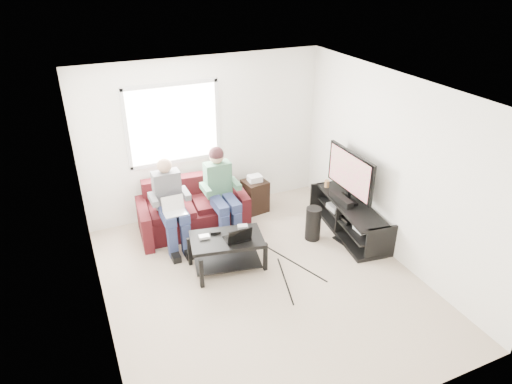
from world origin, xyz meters
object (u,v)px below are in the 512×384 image
(tv_stand, at_px, (349,220))
(end_table, at_px, (255,195))
(subwoofer, at_px, (313,224))
(sofa, at_px, (193,211))
(tv, at_px, (350,174))
(coffee_table, at_px, (227,246))

(tv_stand, height_order, end_table, end_table)
(subwoofer, relative_size, end_table, 0.81)
(sofa, distance_m, tv_stand, 2.48)
(sofa, xyz_separation_m, tv_stand, (2.20, -1.15, -0.07))
(tv, height_order, end_table, tv)
(tv_stand, bearing_deg, sofa, 152.40)
(tv_stand, xyz_separation_m, end_table, (-1.07, 1.26, 0.06))
(sofa, distance_m, end_table, 1.14)
(end_table, bearing_deg, coffee_table, -127.21)
(sofa, height_order, tv_stand, sofa)
(sofa, height_order, subwoofer, sofa)
(tv_stand, relative_size, subwoofer, 3.10)
(tv, height_order, subwoofer, tv)
(tv, distance_m, subwoofer, 0.94)
(coffee_table, relative_size, tv, 0.98)
(coffee_table, relative_size, end_table, 1.65)
(coffee_table, bearing_deg, sofa, 95.76)
(subwoofer, xyz_separation_m, end_table, (-0.46, 1.18, 0.03))
(tv, xyz_separation_m, end_table, (-1.06, 1.16, -0.70))
(tv, relative_size, end_table, 1.68)
(end_table, bearing_deg, subwoofer, -68.66)
(subwoofer, bearing_deg, coffee_table, -173.98)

